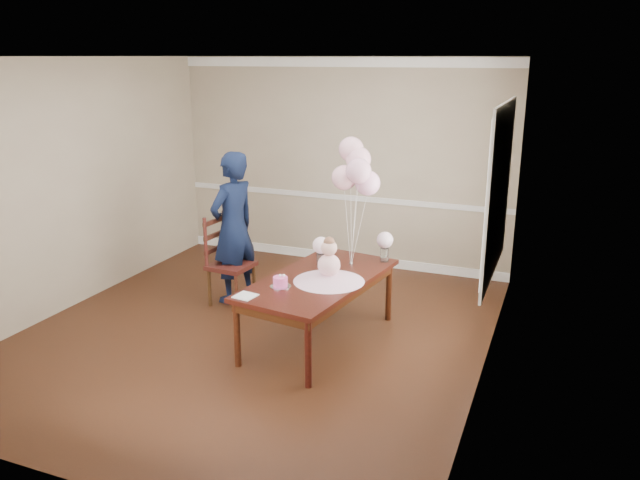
% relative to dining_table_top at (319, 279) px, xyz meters
% --- Properties ---
extents(floor, '(4.50, 5.00, 0.00)m').
position_rel_dining_table_top_xyz_m(floor, '(-0.67, -0.08, -0.64)').
color(floor, black).
rests_on(floor, ground).
extents(ceiling, '(4.50, 5.00, 0.02)m').
position_rel_dining_table_top_xyz_m(ceiling, '(-0.67, -0.08, 2.06)').
color(ceiling, silver).
rests_on(ceiling, wall_back).
extents(wall_back, '(4.50, 0.02, 2.70)m').
position_rel_dining_table_top_xyz_m(wall_back, '(-0.67, 2.42, 0.71)').
color(wall_back, tan).
rests_on(wall_back, floor).
extents(wall_front, '(4.50, 0.02, 2.70)m').
position_rel_dining_table_top_xyz_m(wall_front, '(-0.67, -2.58, 0.71)').
color(wall_front, tan).
rests_on(wall_front, floor).
extents(wall_left, '(0.02, 5.00, 2.70)m').
position_rel_dining_table_top_xyz_m(wall_left, '(-2.92, -0.08, 0.71)').
color(wall_left, tan).
rests_on(wall_left, floor).
extents(wall_right, '(0.02, 5.00, 2.70)m').
position_rel_dining_table_top_xyz_m(wall_right, '(1.58, -0.08, 0.71)').
color(wall_right, tan).
rests_on(wall_right, floor).
extents(chair_rail_trim, '(4.50, 0.02, 0.07)m').
position_rel_dining_table_top_xyz_m(chair_rail_trim, '(-0.67, 2.41, 0.26)').
color(chair_rail_trim, silver).
rests_on(chair_rail_trim, wall_back).
extents(crown_molding, '(4.50, 0.02, 0.12)m').
position_rel_dining_table_top_xyz_m(crown_molding, '(-0.67, 2.41, 1.99)').
color(crown_molding, white).
rests_on(crown_molding, wall_back).
extents(baseboard_trim, '(4.50, 0.02, 0.12)m').
position_rel_dining_table_top_xyz_m(baseboard_trim, '(-0.67, 2.41, -0.58)').
color(baseboard_trim, white).
rests_on(baseboard_trim, floor).
extents(window_frame, '(0.02, 1.66, 1.56)m').
position_rel_dining_table_top_xyz_m(window_frame, '(1.56, 0.42, 0.91)').
color(window_frame, silver).
rests_on(window_frame, wall_right).
extents(window_blinds, '(0.01, 1.50, 1.40)m').
position_rel_dining_table_top_xyz_m(window_blinds, '(1.54, 0.42, 0.91)').
color(window_blinds, white).
rests_on(window_blinds, wall_right).
extents(dining_table_top, '(1.14, 1.89, 0.04)m').
position_rel_dining_table_top_xyz_m(dining_table_top, '(0.00, 0.00, 0.00)').
color(dining_table_top, black).
rests_on(dining_table_top, table_leg_fl).
extents(table_apron, '(1.04, 1.79, 0.09)m').
position_rel_dining_table_top_xyz_m(table_apron, '(0.00, -0.00, -0.07)').
color(table_apron, black).
rests_on(table_apron, table_leg_fl).
extents(table_leg_fl, '(0.07, 0.07, 0.62)m').
position_rel_dining_table_top_xyz_m(table_leg_fl, '(-0.49, -0.75, -0.33)').
color(table_leg_fl, black).
rests_on(table_leg_fl, floor).
extents(table_leg_fr, '(0.07, 0.07, 0.62)m').
position_rel_dining_table_top_xyz_m(table_leg_fr, '(0.25, -0.86, -0.33)').
color(table_leg_fr, black).
rests_on(table_leg_fr, floor).
extents(table_leg_bl, '(0.07, 0.07, 0.62)m').
position_rel_dining_table_top_xyz_m(table_leg_bl, '(-0.25, 0.86, -0.33)').
color(table_leg_bl, black).
rests_on(table_leg_bl, floor).
extents(table_leg_br, '(0.07, 0.07, 0.62)m').
position_rel_dining_table_top_xyz_m(table_leg_br, '(0.49, 0.75, -0.33)').
color(table_leg_br, black).
rests_on(table_leg_br, floor).
extents(baby_skirt, '(0.77, 0.77, 0.09)m').
position_rel_dining_table_top_xyz_m(baby_skirt, '(0.13, -0.06, 0.07)').
color(baby_skirt, '#E2A7C2').
rests_on(baby_skirt, dining_table_top).
extents(baby_torso, '(0.21, 0.21, 0.21)m').
position_rel_dining_table_top_xyz_m(baby_torso, '(0.13, -0.06, 0.18)').
color(baby_torso, '#FFA1D0').
rests_on(baby_torso, baby_skirt).
extents(baby_head, '(0.15, 0.15, 0.15)m').
position_rel_dining_table_top_xyz_m(baby_head, '(0.13, -0.06, 0.35)').
color(baby_head, beige).
rests_on(baby_head, baby_torso).
extents(baby_hair, '(0.11, 0.11, 0.11)m').
position_rel_dining_table_top_xyz_m(baby_hair, '(0.13, -0.06, 0.40)').
color(baby_hair, brown).
rests_on(baby_hair, baby_head).
extents(cake_platter, '(0.22, 0.22, 0.01)m').
position_rel_dining_table_top_xyz_m(cake_platter, '(-0.23, -0.37, 0.03)').
color(cake_platter, silver).
rests_on(cake_platter, dining_table_top).
extents(birthday_cake, '(0.15, 0.15, 0.09)m').
position_rel_dining_table_top_xyz_m(birthday_cake, '(-0.23, -0.37, 0.07)').
color(birthday_cake, '#ED4BA0').
rests_on(birthday_cake, cake_platter).
extents(cake_flower_a, '(0.03, 0.03, 0.03)m').
position_rel_dining_table_top_xyz_m(cake_flower_a, '(-0.23, -0.37, 0.13)').
color(cake_flower_a, white).
rests_on(cake_flower_a, birthday_cake).
extents(cake_flower_b, '(0.03, 0.03, 0.03)m').
position_rel_dining_table_top_xyz_m(cake_flower_b, '(-0.21, -0.36, 0.13)').
color(cake_flower_b, white).
rests_on(cake_flower_b, birthday_cake).
extents(rose_vase_near, '(0.10, 0.10, 0.14)m').
position_rel_dining_table_top_xyz_m(rose_vase_near, '(-0.09, 0.28, 0.09)').
color(rose_vase_near, silver).
rests_on(rose_vase_near, dining_table_top).
extents(roses_near, '(0.17, 0.17, 0.17)m').
position_rel_dining_table_top_xyz_m(roses_near, '(-0.09, 0.28, 0.25)').
color(roses_near, '#F9D1DA').
rests_on(roses_near, rose_vase_near).
extents(rose_vase_far, '(0.10, 0.10, 0.14)m').
position_rel_dining_table_top_xyz_m(rose_vase_far, '(0.45, 0.70, 0.09)').
color(rose_vase_far, white).
rests_on(rose_vase_far, dining_table_top).
extents(roses_far, '(0.17, 0.17, 0.17)m').
position_rel_dining_table_top_xyz_m(roses_far, '(0.45, 0.70, 0.25)').
color(roses_far, silver).
rests_on(roses_far, rose_vase_far).
extents(napkin, '(0.20, 0.20, 0.01)m').
position_rel_dining_table_top_xyz_m(napkin, '(-0.42, -0.70, 0.03)').
color(napkin, silver).
rests_on(napkin, dining_table_top).
extents(balloon_weight, '(0.04, 0.04, 0.02)m').
position_rel_dining_table_top_xyz_m(balloon_weight, '(0.16, 0.47, 0.03)').
color(balloon_weight, silver).
rests_on(balloon_weight, dining_table_top).
extents(balloon_a, '(0.25, 0.25, 0.25)m').
position_rel_dining_table_top_xyz_m(balloon_a, '(0.07, 0.48, 0.91)').
color(balloon_a, '#FFB4C2').
rests_on(balloon_a, balloon_ribbon_a).
extents(balloon_b, '(0.25, 0.25, 0.25)m').
position_rel_dining_table_top_xyz_m(balloon_b, '(0.24, 0.41, 1.00)').
color(balloon_b, '#ECA7C3').
rests_on(balloon_b, balloon_ribbon_b).
extents(balloon_c, '(0.25, 0.25, 0.25)m').
position_rel_dining_table_top_xyz_m(balloon_c, '(0.19, 0.56, 1.09)').
color(balloon_c, '#FAB1C6').
rests_on(balloon_c, balloon_ribbon_c).
extents(balloon_d, '(0.25, 0.25, 0.25)m').
position_rel_dining_table_top_xyz_m(balloon_d, '(0.11, 0.59, 1.18)').
color(balloon_d, '#F2ABBC').
rests_on(balloon_d, balloon_ribbon_d).
extents(balloon_e, '(0.25, 0.25, 0.25)m').
position_rel_dining_table_top_xyz_m(balloon_e, '(0.30, 0.52, 0.87)').
color(balloon_e, '#FFB4DB').
rests_on(balloon_e, balloon_ribbon_e).
extents(balloon_ribbon_a, '(0.08, 0.02, 0.74)m').
position_rel_dining_table_top_xyz_m(balloon_ribbon_a, '(0.12, 0.48, 0.40)').
color(balloon_ribbon_a, silver).
rests_on(balloon_ribbon_a, balloon_weight).
extents(balloon_ribbon_b, '(0.08, 0.06, 0.83)m').
position_rel_dining_table_top_xyz_m(balloon_ribbon_b, '(0.20, 0.44, 0.45)').
color(balloon_ribbon_b, white).
rests_on(balloon_ribbon_b, balloon_weight).
extents(balloon_ribbon_c, '(0.03, 0.08, 0.92)m').
position_rel_dining_table_top_xyz_m(balloon_ribbon_c, '(0.18, 0.51, 0.49)').
color(balloon_ribbon_c, silver).
rests_on(balloon_ribbon_c, balloon_weight).
extents(balloon_ribbon_d, '(0.06, 0.10, 1.01)m').
position_rel_dining_table_top_xyz_m(balloon_ribbon_d, '(0.13, 0.53, 0.54)').
color(balloon_ribbon_d, white).
rests_on(balloon_ribbon_d, balloon_weight).
extents(balloon_ribbon_e, '(0.13, 0.05, 0.69)m').
position_rel_dining_table_top_xyz_m(balloon_ribbon_e, '(0.23, 0.50, 0.38)').
color(balloon_ribbon_e, white).
rests_on(balloon_ribbon_e, balloon_weight).
extents(dining_chair_seat, '(0.47, 0.47, 0.05)m').
position_rel_dining_table_top_xyz_m(dining_chair_seat, '(-1.28, 0.55, -0.19)').
color(dining_chair_seat, '#38120F').
rests_on(dining_chair_seat, chair_leg_fl).
extents(chair_leg_fl, '(0.04, 0.04, 0.43)m').
position_rel_dining_table_top_xyz_m(chair_leg_fl, '(-1.48, 0.38, -0.43)').
color(chair_leg_fl, '#351E0E').
rests_on(chair_leg_fl, floor).
extents(chair_leg_fr, '(0.04, 0.04, 0.43)m').
position_rel_dining_table_top_xyz_m(chair_leg_fr, '(-1.12, 0.35, -0.43)').
color(chair_leg_fr, '#3B1910').
rests_on(chair_leg_fr, floor).
extents(chair_leg_bl, '(0.04, 0.04, 0.43)m').
position_rel_dining_table_top_xyz_m(chair_leg_bl, '(-1.45, 0.74, -0.43)').
color(chair_leg_bl, '#35140E').
rests_on(chair_leg_bl, floor).
extents(chair_leg_br, '(0.04, 0.04, 0.43)m').
position_rel_dining_table_top_xyz_m(chair_leg_br, '(-1.09, 0.71, -0.43)').
color(chair_leg_br, '#341D0E').
rests_on(chair_leg_br, floor).
extents(chair_back_post_l, '(0.04, 0.04, 0.56)m').
position_rel_dining_table_top_xyz_m(chair_back_post_l, '(-1.50, 0.38, 0.10)').
color(chair_back_post_l, '#3E1410').
rests_on(chair_back_post_l, dining_chair_seat).
extents(chair_back_post_r, '(0.04, 0.04, 0.56)m').
position_rel_dining_table_top_xyz_m(chair_back_post_r, '(-1.47, 0.74, 0.10)').
color(chair_back_post_r, black).
rests_on(chair_back_post_r, dining_chair_seat).
extents(chair_slat_low, '(0.06, 0.40, 0.05)m').
position_rel_dining_table_top_xyz_m(chair_slat_low, '(-1.48, 0.56, -0.02)').
color(chair_slat_low, black).
rests_on(chair_slat_low, dining_chair_seat).
extents(chair_slat_mid, '(0.06, 0.40, 0.05)m').
position_rel_dining_table_top_xyz_m(chair_slat_mid, '(-1.48, 0.56, 0.14)').
color(chair_slat_mid, '#36170E').
rests_on(chair_slat_mid, dining_chair_seat).
extents(chair_slat_top, '(0.06, 0.40, 0.05)m').
position_rel_dining_table_top_xyz_m(chair_slat_top, '(-1.48, 0.56, 0.30)').
color(chair_slat_top, '#3C1810').
rests_on(chair_slat_top, dining_chair_seat).
extents(woman, '(0.57, 0.71, 1.71)m').
position_rel_dining_table_top_xyz_m(woman, '(-1.31, 0.67, 0.21)').
color(woman, black).
rests_on(woman, floor).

